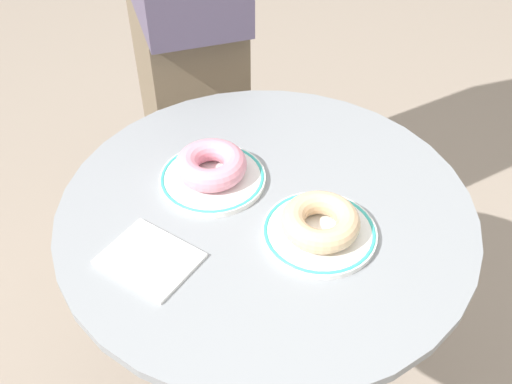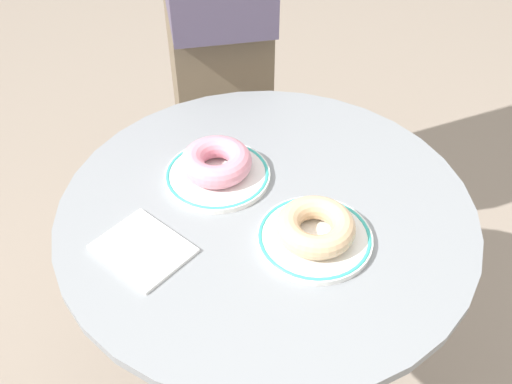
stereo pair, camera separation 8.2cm
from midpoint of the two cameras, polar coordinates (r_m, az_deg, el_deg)
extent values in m
cylinder|color=gray|center=(0.96, 3.48, -1.85)|extent=(0.70, 0.70, 0.02)
cylinder|color=gray|center=(1.24, 2.78, -13.64)|extent=(0.06, 0.06, 0.69)
cylinder|color=white|center=(1.00, -1.53, 1.58)|extent=(0.19, 0.19, 0.01)
torus|color=#38B2A8|center=(1.00, -1.53, 1.72)|extent=(0.18, 0.18, 0.01)
cylinder|color=white|center=(0.91, 8.43, -4.68)|extent=(0.18, 0.18, 0.01)
torus|color=#38B2A8|center=(0.90, 8.45, -4.54)|extent=(0.18, 0.18, 0.01)
torus|color=pink|center=(0.99, -1.62, 2.96)|extent=(0.14, 0.14, 0.04)
torus|color=#E0B789|center=(0.89, 8.60, -3.56)|extent=(0.13, 0.13, 0.04)
cube|color=white|center=(0.89, -8.62, -5.74)|extent=(0.16, 0.15, 0.01)
cube|color=brown|center=(1.63, -2.18, 5.38)|extent=(0.43, 0.34, 0.82)
camera|label=1|loc=(0.04, -87.49, 2.33)|focal=40.15mm
camera|label=2|loc=(0.04, 92.51, -2.33)|focal=40.15mm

